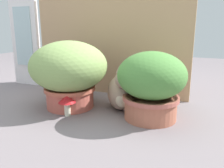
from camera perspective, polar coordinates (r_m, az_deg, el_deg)
ground_plane at (r=1.51m, az=-7.23°, el=-6.96°), size 6.00×6.00×0.00m
cardboard_backdrop at (r=1.86m, az=-0.84°, el=9.56°), size 1.27×0.03×0.78m
window_panel_white at (r=2.29m, az=-20.40°, el=9.92°), size 0.29×0.05×0.80m
grass_planter at (r=1.56m, az=-10.49°, el=3.15°), size 0.51×0.51×0.45m
leafy_planter at (r=1.36m, az=9.63°, el=0.12°), size 0.40×0.40×0.40m
cat at (r=1.51m, az=2.24°, el=-1.91°), size 0.28×0.38×0.32m
mushroom_ornament_red at (r=1.44m, az=-10.96°, el=-4.01°), size 0.11×0.11×0.13m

